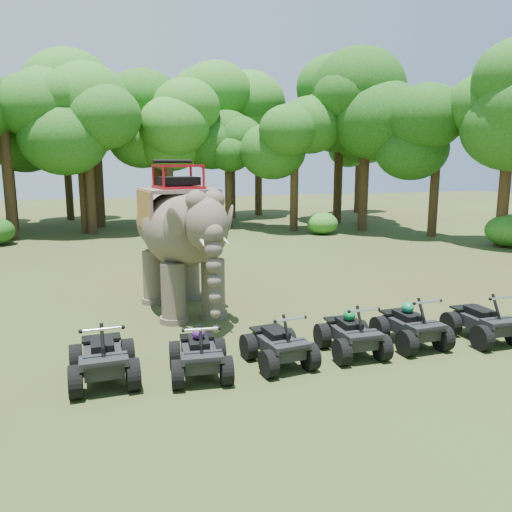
% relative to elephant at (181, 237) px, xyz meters
% --- Properties ---
extents(ground, '(110.00, 110.00, 0.00)m').
position_rel_elephant_xyz_m(ground, '(1.68, -3.22, -2.20)').
color(ground, '#47381E').
rests_on(ground, ground).
extents(elephant, '(3.01, 5.51, 4.41)m').
position_rel_elephant_xyz_m(elephant, '(0.00, 0.00, 0.00)').
color(elephant, brown).
rests_on(elephant, ground).
extents(atv_0, '(1.35, 1.82, 1.32)m').
position_rel_elephant_xyz_m(atv_0, '(-2.32, -4.55, -1.54)').
color(atv_0, black).
rests_on(atv_0, ground).
extents(atv_1, '(1.35, 1.75, 1.21)m').
position_rel_elephant_xyz_m(atv_1, '(-0.42, -4.85, -1.60)').
color(atv_1, black).
rests_on(atv_1, ground).
extents(atv_2, '(1.37, 1.77, 1.22)m').
position_rel_elephant_xyz_m(atv_2, '(1.33, -4.78, -1.60)').
color(atv_2, black).
rests_on(atv_2, ground).
extents(atv_3, '(1.26, 1.70, 1.23)m').
position_rel_elephant_xyz_m(atv_3, '(3.14, -4.70, -1.59)').
color(atv_3, black).
rests_on(atv_3, ground).
extents(atv_4, '(1.30, 1.75, 1.26)m').
position_rel_elephant_xyz_m(atv_4, '(4.76, -4.63, -1.57)').
color(atv_4, black).
rests_on(atv_4, ground).
extents(atv_5, '(1.26, 1.73, 1.27)m').
position_rel_elephant_xyz_m(atv_5, '(6.67, -4.88, -1.57)').
color(atv_5, black).
rests_on(atv_5, ground).
extents(tree_0, '(6.17, 6.17, 8.82)m').
position_rel_elephant_xyz_m(tree_0, '(1.68, 21.09, 2.20)').
color(tree_0, '#195114').
rests_on(tree_0, ground).
extents(tree_1, '(4.75, 4.75, 6.78)m').
position_rel_elephant_xyz_m(tree_1, '(6.24, 18.77, 1.19)').
color(tree_1, '#195114').
rests_on(tree_1, ground).
extents(tree_2, '(5.44, 5.44, 7.78)m').
position_rel_elephant_xyz_m(tree_2, '(9.81, 15.66, 1.68)').
color(tree_2, '#195114').
rests_on(tree_2, ground).
extents(tree_3, '(6.93, 6.93, 9.90)m').
position_rel_elephant_xyz_m(tree_3, '(14.09, 14.34, 2.74)').
color(tree_3, '#195114').
rests_on(tree_3, ground).
extents(tree_4, '(5.50, 5.50, 7.86)m').
position_rel_elephant_xyz_m(tree_4, '(16.88, 10.90, 1.73)').
color(tree_4, '#195114').
rests_on(tree_4, ground).
extents(tree_5, '(6.46, 6.46, 9.23)m').
position_rel_elephant_xyz_m(tree_5, '(17.96, 6.62, 2.41)').
color(tree_5, '#195114').
rests_on(tree_5, ground).
extents(tree_26, '(6.59, 6.59, 9.41)m').
position_rel_elephant_xyz_m(tree_26, '(-7.08, 16.98, 2.50)').
color(tree_26, '#195114').
rests_on(tree_26, ground).
extents(tree_27, '(5.91, 5.91, 8.44)m').
position_rel_elephant_xyz_m(tree_27, '(-2.71, 18.00, 2.02)').
color(tree_27, '#195114').
rests_on(tree_27, ground).
extents(tree_28, '(7.16, 7.16, 10.23)m').
position_rel_elephant_xyz_m(tree_28, '(10.69, 25.98, 2.91)').
color(tree_28, '#195114').
rests_on(tree_28, ground).
extents(tree_29, '(6.13, 6.13, 8.76)m').
position_rel_elephant_xyz_m(tree_29, '(-4.41, 26.75, 2.18)').
color(tree_29, '#195114').
rests_on(tree_29, ground).
extents(tree_31, '(5.90, 5.90, 8.43)m').
position_rel_elephant_xyz_m(tree_31, '(2.20, 18.49, 2.01)').
color(tree_31, '#195114').
rests_on(tree_31, ground).
extents(tree_32, '(6.72, 6.72, 9.60)m').
position_rel_elephant_xyz_m(tree_32, '(2.17, 21.59, 2.60)').
color(tree_32, '#195114').
rests_on(tree_32, ground).
extents(tree_33, '(6.61, 6.61, 9.45)m').
position_rel_elephant_xyz_m(tree_33, '(15.74, 17.37, 2.52)').
color(tree_33, '#195114').
rests_on(tree_33, ground).
extents(tree_34, '(6.71, 6.71, 9.59)m').
position_rel_elephant_xyz_m(tree_34, '(-3.10, 18.55, 2.59)').
color(tree_34, '#195114').
rests_on(tree_34, ground).
extents(tree_35, '(5.87, 5.87, 8.39)m').
position_rel_elephant_xyz_m(tree_35, '(19.75, 25.38, 1.99)').
color(tree_35, '#195114').
rests_on(tree_35, ground).
extents(tree_36, '(5.55, 5.55, 7.93)m').
position_rel_elephant_xyz_m(tree_36, '(-7.73, 22.13, 1.76)').
color(tree_36, '#195114').
rests_on(tree_36, ground).
extents(tree_38, '(7.48, 7.48, 10.68)m').
position_rel_elephant_xyz_m(tree_38, '(-2.18, 21.54, 3.14)').
color(tree_38, '#195114').
rests_on(tree_38, ground).
extents(tree_40, '(7.65, 7.65, 10.92)m').
position_rel_elephant_xyz_m(tree_40, '(14.61, 19.05, 3.26)').
color(tree_40, '#195114').
rests_on(tree_40, ground).
extents(tree_41, '(7.10, 7.10, 10.14)m').
position_rel_elephant_xyz_m(tree_41, '(7.97, 24.54, 2.87)').
color(tree_41, '#195114').
rests_on(tree_41, ground).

